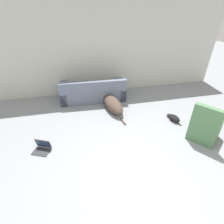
{
  "coord_description": "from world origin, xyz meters",
  "views": [
    {
      "loc": [
        -0.91,
        -1.95,
        2.76
      ],
      "look_at": [
        -0.18,
        1.45,
        0.47
      ],
      "focal_mm": 28.0,
      "sensor_mm": 36.0,
      "label": 1
    }
  ],
  "objects_px": {
    "dog": "(112,103)",
    "cat": "(174,118)",
    "side_chair": "(205,128)",
    "laptop_open": "(42,147)",
    "couch": "(93,92)"
  },
  "relations": [
    {
      "from": "cat",
      "to": "side_chair",
      "type": "xyz_separation_m",
      "value": [
        0.29,
        -0.78,
        0.23
      ]
    },
    {
      "from": "couch",
      "to": "side_chair",
      "type": "height_order",
      "value": "side_chair"
    },
    {
      "from": "dog",
      "to": "cat",
      "type": "height_order",
      "value": "dog"
    },
    {
      "from": "cat",
      "to": "side_chair",
      "type": "height_order",
      "value": "side_chair"
    },
    {
      "from": "side_chair",
      "to": "dog",
      "type": "bearing_deg",
      "value": 8.98
    },
    {
      "from": "side_chair",
      "to": "cat",
      "type": "bearing_deg",
      "value": -16.62
    },
    {
      "from": "couch",
      "to": "laptop_open",
      "type": "xyz_separation_m",
      "value": [
        -1.35,
        -2.01,
        -0.17
      ]
    },
    {
      "from": "couch",
      "to": "cat",
      "type": "relative_size",
      "value": 3.97
    },
    {
      "from": "dog",
      "to": "cat",
      "type": "bearing_deg",
      "value": -132.98
    },
    {
      "from": "couch",
      "to": "cat",
      "type": "bearing_deg",
      "value": 142.99
    },
    {
      "from": "couch",
      "to": "side_chair",
      "type": "distance_m",
      "value": 3.28
    },
    {
      "from": "cat",
      "to": "side_chair",
      "type": "bearing_deg",
      "value": -175.47
    },
    {
      "from": "dog",
      "to": "cat",
      "type": "distance_m",
      "value": 1.75
    },
    {
      "from": "laptop_open",
      "to": "dog",
      "type": "bearing_deg",
      "value": 59.8
    },
    {
      "from": "side_chair",
      "to": "laptop_open",
      "type": "bearing_deg",
      "value": 46.97
    }
  ]
}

